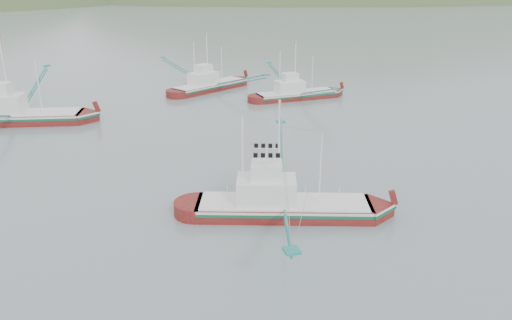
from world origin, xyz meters
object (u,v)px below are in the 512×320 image
object	(u,v)px
main_boat	(282,192)
bg_boat_right	(296,91)
bg_boat_far	(209,77)
bg_boat_left	(14,108)

from	to	relation	value
main_boat	bg_boat_right	bearing A→B (deg)	85.49
bg_boat_far	bg_boat_left	distance (m)	30.58
bg_boat_far	main_boat	bearing A→B (deg)	-125.45
bg_boat_right	bg_boat_left	distance (m)	39.59
bg_boat_far	bg_boat_right	size ratio (longest dim) A/B	1.00
main_boat	bg_boat_right	size ratio (longest dim) A/B	1.06
bg_boat_right	bg_boat_left	bearing A→B (deg)	178.99
main_boat	bg_boat_far	xyz separation A→B (m)	(3.42, 47.12, 0.17)
bg_boat_far	bg_boat_right	distance (m)	15.20
bg_boat_right	bg_boat_far	bearing A→B (deg)	134.81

